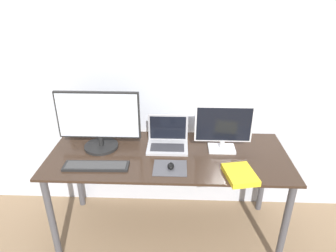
% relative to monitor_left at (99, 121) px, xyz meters
% --- Properties ---
extents(wall_back, '(7.00, 0.05, 2.50)m').
position_rel_monitor_left_xyz_m(wall_back, '(0.51, 0.34, 0.29)').
color(wall_back, silver).
rests_on(wall_back, ground_plane).
extents(desk, '(1.72, 0.70, 0.74)m').
position_rel_monitor_left_xyz_m(desk, '(0.51, -0.08, -0.32)').
color(desk, '#332319').
rests_on(desk, ground_plane).
extents(monitor_left, '(0.60, 0.25, 0.44)m').
position_rel_monitor_left_xyz_m(monitor_left, '(0.00, 0.00, 0.00)').
color(monitor_left, black).
rests_on(monitor_left, desk).
extents(monitor_right, '(0.41, 0.14, 0.35)m').
position_rel_monitor_left_xyz_m(monitor_right, '(0.90, 0.00, -0.04)').
color(monitor_right, silver).
rests_on(monitor_right, desk).
extents(laptop, '(0.30, 0.22, 0.23)m').
position_rel_monitor_left_xyz_m(laptop, '(0.50, 0.04, -0.16)').
color(laptop, '#ADADB2').
rests_on(laptop, desk).
extents(keyboard, '(0.44, 0.13, 0.02)m').
position_rel_monitor_left_xyz_m(keyboard, '(0.03, -0.27, -0.21)').
color(keyboard, black).
rests_on(keyboard, desk).
extents(mousepad, '(0.22, 0.19, 0.00)m').
position_rel_monitor_left_xyz_m(mousepad, '(0.53, -0.26, -0.22)').
color(mousepad, '#47474C').
rests_on(mousepad, desk).
extents(mouse, '(0.04, 0.07, 0.04)m').
position_rel_monitor_left_xyz_m(mouse, '(0.53, -0.27, -0.20)').
color(mouse, black).
rests_on(mouse, mousepad).
extents(book, '(0.22, 0.26, 0.04)m').
position_rel_monitor_left_xyz_m(book, '(0.98, -0.34, -0.20)').
color(book, yellow).
rests_on(book, desk).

